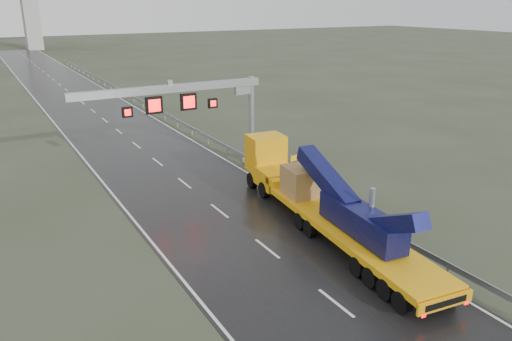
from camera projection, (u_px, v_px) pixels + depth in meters
ground at (310, 283)px, 24.07m from camera, size 400.00×400.00×0.00m
road at (105, 120)px, 56.93m from camera, size 11.00×200.00×0.02m
guardrail at (188, 126)px, 51.36m from camera, size 0.20×140.00×1.40m
sign_gantry at (197, 102)px, 38.04m from camera, size 14.90×1.20×7.42m
heavy_haul_truck at (313, 193)px, 30.49m from camera, size 4.86×19.49×4.54m
exit_sign_pair at (297, 163)px, 36.42m from camera, size 1.34×0.47×2.38m
striped_barrier at (256, 155)px, 42.19m from camera, size 0.69×0.51×1.04m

